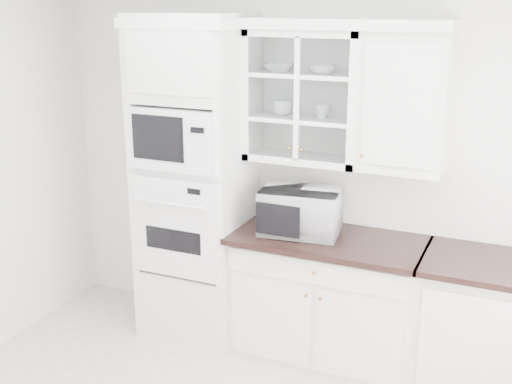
% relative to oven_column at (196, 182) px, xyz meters
% --- Properties ---
extents(room_shell, '(4.00, 3.50, 2.70)m').
position_rel_oven_column_xyz_m(room_shell, '(0.75, -0.99, 0.58)').
color(room_shell, white).
rests_on(room_shell, ground).
extents(oven_column, '(0.76, 0.68, 2.40)m').
position_rel_oven_column_xyz_m(oven_column, '(0.00, 0.00, 0.00)').
color(oven_column, white).
rests_on(oven_column, ground).
extents(base_cabinet_run, '(1.32, 0.67, 0.92)m').
position_rel_oven_column_xyz_m(base_cabinet_run, '(1.03, 0.03, -0.74)').
color(base_cabinet_run, white).
rests_on(base_cabinet_run, ground).
extents(extra_base_cabinet, '(0.72, 0.67, 0.92)m').
position_rel_oven_column_xyz_m(extra_base_cabinet, '(2.03, 0.03, -0.74)').
color(extra_base_cabinet, white).
rests_on(extra_base_cabinet, ground).
extents(upper_cabinet_glass, '(0.80, 0.33, 0.90)m').
position_rel_oven_column_xyz_m(upper_cabinet_glass, '(0.78, 0.17, 0.65)').
color(upper_cabinet_glass, white).
rests_on(upper_cabinet_glass, room_shell).
extents(upper_cabinet_solid, '(0.55, 0.33, 0.90)m').
position_rel_oven_column_xyz_m(upper_cabinet_solid, '(1.46, 0.17, 0.65)').
color(upper_cabinet_solid, white).
rests_on(upper_cabinet_solid, room_shell).
extents(crown_molding, '(2.14, 0.38, 0.07)m').
position_rel_oven_column_xyz_m(crown_molding, '(0.68, 0.14, 1.14)').
color(crown_molding, white).
rests_on(crown_molding, room_shell).
extents(countertop_microwave, '(0.59, 0.52, 0.31)m').
position_rel_oven_column_xyz_m(countertop_microwave, '(0.82, 0.03, -0.12)').
color(countertop_microwave, white).
rests_on(countertop_microwave, base_cabinet_run).
extents(bowl_a, '(0.26, 0.26, 0.05)m').
position_rel_oven_column_xyz_m(bowl_a, '(0.58, 0.18, 0.84)').
color(bowl_a, white).
rests_on(bowl_a, upper_cabinet_glass).
extents(bowl_b, '(0.23, 0.23, 0.06)m').
position_rel_oven_column_xyz_m(bowl_b, '(0.90, 0.16, 0.84)').
color(bowl_b, white).
rests_on(bowl_b, upper_cabinet_glass).
extents(cup_a, '(0.16, 0.16, 0.11)m').
position_rel_oven_column_xyz_m(cup_a, '(0.62, 0.16, 0.56)').
color(cup_a, white).
rests_on(cup_a, upper_cabinet_glass).
extents(cup_b, '(0.12, 0.12, 0.09)m').
position_rel_oven_column_xyz_m(cup_b, '(0.90, 0.18, 0.56)').
color(cup_b, white).
rests_on(cup_b, upper_cabinet_glass).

